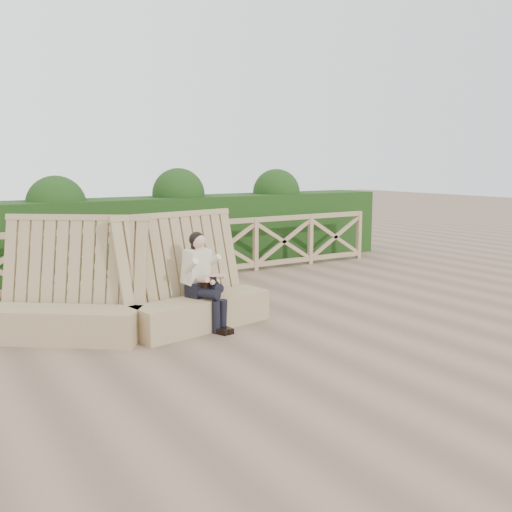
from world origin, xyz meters
TOP-DOWN VIEW (x-y plane):
  - ground at (0.00, 0.00)m, footprint 60.00×60.00m
  - bench at (-1.57, 0.66)m, footprint 3.66×1.83m
  - woman at (-0.69, 0.39)m, footprint 0.47×0.82m
  - guardrail at (0.00, 3.50)m, footprint 10.10×0.09m
  - hedge at (0.00, 4.70)m, footprint 12.00×1.20m

SIDE VIEW (x-z plane):
  - ground at x=0.00m, z-range 0.00..0.00m
  - bench at x=-1.57m, z-range -0.39..1.16m
  - guardrail at x=0.00m, z-range 0.00..1.10m
  - woman at x=-0.69m, z-range 0.05..1.34m
  - hedge at x=0.00m, z-range 0.00..1.50m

